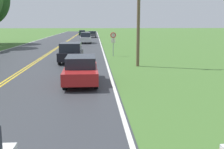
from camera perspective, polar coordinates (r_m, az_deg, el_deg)
traffic_sign at (r=28.43m, az=0.25°, el=7.41°), size 0.60×0.10×2.40m
utility_pole_midground at (r=21.62m, az=5.45°, el=14.47°), size 1.80×0.24×9.36m
car_red_sedan_approaching at (r=15.55m, az=-6.33°, el=1.03°), size 1.88×4.54×1.49m
car_black_hatchback_mid_near at (r=23.83m, az=-8.32°, el=4.51°), size 1.90×3.92×1.68m
car_silver_suv_mid_far at (r=47.29m, az=-5.36°, el=7.49°), size 1.77×4.74×1.80m
car_dark_grey_sedan_receding at (r=66.80m, az=-4.03°, el=8.18°), size 1.97×4.09×1.47m
car_dark_green_sedan_distant at (r=80.02m, az=-6.08°, el=8.47°), size 1.85×4.48×1.38m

